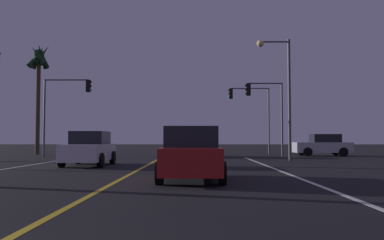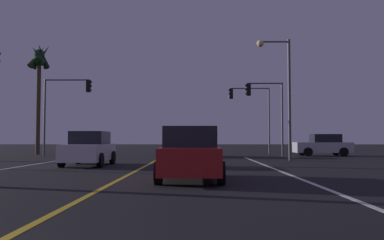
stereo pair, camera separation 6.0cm
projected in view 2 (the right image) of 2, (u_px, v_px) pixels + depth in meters
name	position (u px, v px, depth m)	size (l,w,h in m)	color
lane_edge_right	(304.00, 180.00, 13.00)	(0.16, 32.67, 0.01)	silver
lane_center_divider	(118.00, 180.00, 13.08)	(0.16, 32.67, 0.01)	gold
car_crossing_side	(323.00, 145.00, 31.94)	(4.30, 2.02, 1.70)	black
car_oncoming	(89.00, 149.00, 20.32)	(2.02, 4.30, 1.70)	black
car_ahead_far	(200.00, 146.00, 30.27)	(2.02, 4.30, 1.70)	black
car_lead_same_lane	(190.00, 154.00, 13.05)	(2.02, 4.30, 1.70)	black
traffic_light_near_right	(265.00, 102.00, 29.98)	(2.77, 0.36, 5.45)	#4C4C51
traffic_light_near_left	(67.00, 99.00, 30.18)	(3.55, 0.36, 5.73)	#4C4C51
traffic_light_far_right	(250.00, 105.00, 35.49)	(3.59, 0.36, 5.76)	#4C4C51
street_lamp_right_far	(281.00, 83.00, 25.13)	(2.07, 0.44, 7.47)	#4C4C51
palm_tree_left_far	(39.00, 66.00, 35.12)	(2.02, 2.12, 9.53)	#473826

